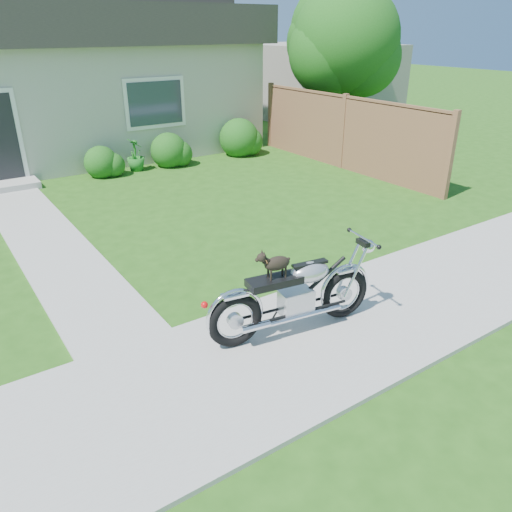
# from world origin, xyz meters

# --- Properties ---
(ground) EXTENTS (80.00, 80.00, 0.00)m
(ground) POSITION_xyz_m (0.00, 0.00, 0.00)
(ground) COLOR #235114
(ground) RESTS_ON ground
(sidewalk) EXTENTS (24.00, 2.20, 0.04)m
(sidewalk) POSITION_xyz_m (0.00, 0.00, 0.02)
(sidewalk) COLOR #9E9B93
(sidewalk) RESTS_ON ground
(walkway) EXTENTS (1.20, 8.00, 0.03)m
(walkway) POSITION_xyz_m (-1.50, 5.00, 0.01)
(walkway) COLOR #9E9B93
(walkway) RESTS_ON ground
(house) EXTENTS (12.60, 7.03, 4.50)m
(house) POSITION_xyz_m (-0.00, 11.99, 2.16)
(house) COLOR beige
(house) RESTS_ON ground
(fence) EXTENTS (0.12, 6.62, 1.90)m
(fence) POSITION_xyz_m (6.30, 5.75, 0.94)
(fence) COLOR brown
(fence) RESTS_ON ground
(tree_near) EXTENTS (3.03, 3.03, 4.64)m
(tree_near) POSITION_xyz_m (7.99, 7.46, 2.98)
(tree_near) COLOR #3D2B1C
(tree_near) RESTS_ON ground
(tree_far) EXTENTS (3.22, 3.22, 4.93)m
(tree_far) POSITION_xyz_m (9.84, 9.85, 3.16)
(tree_far) COLOR #3D2B1C
(tree_far) RESTS_ON ground
(shrub_row) EXTENTS (11.27, 1.14, 1.14)m
(shrub_row) POSITION_xyz_m (0.53, 8.50, 0.42)
(shrub_row) COLOR #1C5416
(shrub_row) RESTS_ON ground
(potted_plant_right) EXTENTS (0.51, 0.51, 0.84)m
(potted_plant_right) POSITION_xyz_m (1.66, 8.55, 0.42)
(potted_plant_right) COLOR #1E6E1F
(potted_plant_right) RESTS_ON ground
(motorcycle_with_dog) EXTENTS (2.21, 0.67, 1.12)m
(motorcycle_with_dog) POSITION_xyz_m (0.34, 0.21, 0.54)
(motorcycle_with_dog) COLOR black
(motorcycle_with_dog) RESTS_ON sidewalk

